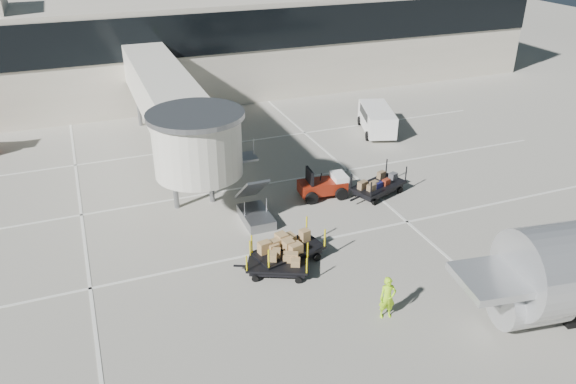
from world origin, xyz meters
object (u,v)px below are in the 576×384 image
Objects in this scene: box_cart_near at (285,250)px; minivan at (377,118)px; ground_worker at (387,298)px; baggage_tug at (324,186)px; suitcase_cart at (378,187)px; box_cart_far at (279,265)px.

box_cart_near is 18.28m from minivan.
ground_worker is 21.13m from minivan.
baggage_tug is 0.69× the size of box_cart_near.
minivan is at bearing 34.64° from box_cart_near.
suitcase_cart is 0.78× the size of minivan.
box_cart_far is (-5.06, -6.28, -0.16)m from baggage_tug.
ground_worker is at bearing -100.43° from minivan.
minivan is (4.94, 9.05, 0.55)m from suitcase_cart.
box_cart_near is at bearing 78.93° from box_cart_far.
suitcase_cart is 0.98× the size of box_cart_near.
box_cart_near reaches higher than suitcase_cart.
suitcase_cart reaches higher than box_cart_far.
baggage_tug is 0.70× the size of suitcase_cart.
baggage_tug is at bearing 140.62° from suitcase_cart.
minivan is (7.89, 8.04, 0.44)m from baggage_tug.
minivan reaches higher than baggage_tug.
ground_worker reaches higher than baggage_tug.
baggage_tug is at bearing 37.83° from box_cart_near.
baggage_tug reaches higher than box_cart_far.
ground_worker is (-4.99, -9.61, 0.41)m from suitcase_cart.
suitcase_cart is 1.18× the size of box_cart_far.
box_cart_near is (-7.40, -4.43, 0.12)m from suitcase_cart.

